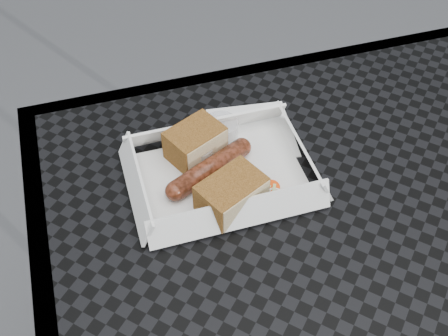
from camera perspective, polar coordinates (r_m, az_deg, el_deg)
The scene contains 9 objects.
patio_table at distance 0.78m, azimuth 13.38°, elevation -11.57°, with size 0.80×0.80×0.74m.
food_tray at distance 0.77m, azimuth -0.21°, elevation -0.87°, with size 0.22×0.15×0.00m, color white.
bratwurst at distance 0.76m, azimuth -1.48°, elevation -0.05°, with size 0.14×0.08×0.03m.
bread_near at distance 0.78m, azimuth -2.95°, elevation 2.59°, with size 0.08×0.05×0.05m, color brown.
bread_far at distance 0.72m, azimuth 0.76°, elevation -2.62°, with size 0.08×0.06×0.04m, color brown.
veg_garnish at distance 0.75m, azimuth 4.70°, elevation -2.84°, with size 0.03×0.03×0.00m.
napkin at distance 0.83m, azimuth 2.83°, elevation 3.63°, with size 0.12×0.12×0.00m, color white.
condiment_cup_sauce at distance 0.79m, azimuth -2.77°, elevation 1.65°, with size 0.05×0.05×0.03m, color maroon.
condiment_cup_empty at distance 0.82m, azimuth -0.31°, elevation 3.92°, with size 0.05×0.05×0.03m, color silver.
Camera 1 is at (-0.28, -0.32, 1.33)m, focal length 45.00 mm.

